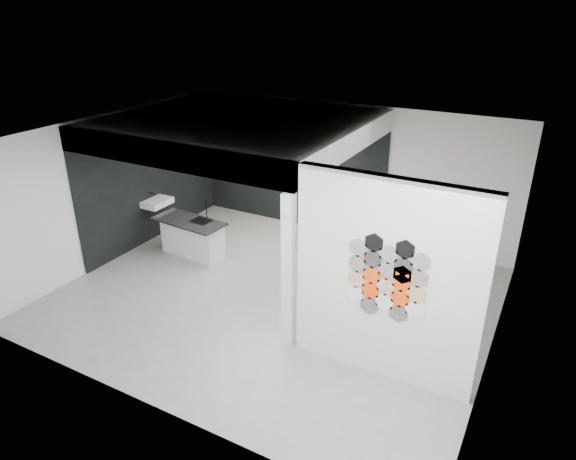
# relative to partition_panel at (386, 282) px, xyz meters

# --- Properties ---
(floor) EXTENTS (7.00, 6.00, 0.01)m
(floor) POSITION_rel_partition_panel_xyz_m (-2.23, 1.00, -1.40)
(floor) COLOR gray
(partition_panel) EXTENTS (2.45, 0.15, 2.80)m
(partition_panel) POSITION_rel_partition_panel_xyz_m (0.00, 0.00, 0.00)
(partition_panel) COLOR silver
(partition_panel) RESTS_ON floor
(bay_clad_back) EXTENTS (4.40, 0.04, 2.35)m
(bay_clad_back) POSITION_rel_partition_panel_xyz_m (-3.52, 3.97, -0.22)
(bay_clad_back) COLOR black
(bay_clad_back) RESTS_ON floor
(bay_clad_left) EXTENTS (0.04, 4.00, 2.35)m
(bay_clad_left) POSITION_rel_partition_panel_xyz_m (-5.70, 2.00, -0.22)
(bay_clad_left) COLOR black
(bay_clad_left) RESTS_ON floor
(bulkhead) EXTENTS (4.40, 4.00, 0.40)m
(bulkhead) POSITION_rel_partition_panel_xyz_m (-3.52, 2.00, 1.15)
(bulkhead) COLOR silver
(bulkhead) RESTS_ON corner_column
(corner_column) EXTENTS (0.16, 0.16, 2.35)m
(corner_column) POSITION_rel_partition_panel_xyz_m (-1.41, 0.00, -0.22)
(corner_column) COLOR silver
(corner_column) RESTS_ON floor
(fascia_beam) EXTENTS (4.40, 0.16, 0.40)m
(fascia_beam) POSITION_rel_partition_panel_xyz_m (-3.52, 0.08, 1.15)
(fascia_beam) COLOR silver
(fascia_beam) RESTS_ON corner_column
(wall_basin) EXTENTS (0.40, 0.60, 0.12)m
(wall_basin) POSITION_rel_partition_panel_xyz_m (-5.46, 1.80, -0.55)
(wall_basin) COLOR silver
(wall_basin) RESTS_ON bay_clad_left
(display_shelf) EXTENTS (3.00, 0.15, 0.04)m
(display_shelf) POSITION_rel_partition_panel_xyz_m (-3.43, 3.87, -0.10)
(display_shelf) COLOR black
(display_shelf) RESTS_ON bay_clad_back
(kitchen_island) EXTENTS (1.50, 0.76, 1.17)m
(kitchen_island) POSITION_rel_partition_panel_xyz_m (-4.42, 1.58, -1.00)
(kitchen_island) COLOR silver
(kitchen_island) RESTS_ON floor
(stockpot) EXTENTS (0.27, 0.27, 0.21)m
(stockpot) POSITION_rel_partition_panel_xyz_m (-4.35, 3.87, 0.02)
(stockpot) COLOR black
(stockpot) RESTS_ON display_shelf
(kettle) EXTENTS (0.25, 0.25, 0.16)m
(kettle) POSITION_rel_partition_panel_xyz_m (-2.16, 3.87, -0.00)
(kettle) COLOR black
(kettle) RESTS_ON display_shelf
(glass_bowl) EXTENTS (0.15, 0.15, 0.10)m
(glass_bowl) POSITION_rel_partition_panel_xyz_m (-2.08, 3.87, -0.03)
(glass_bowl) COLOR gray
(glass_bowl) RESTS_ON display_shelf
(glass_vase) EXTENTS (0.10, 0.10, 0.13)m
(glass_vase) POSITION_rel_partition_panel_xyz_m (-2.08, 3.87, -0.02)
(glass_vase) COLOR gray
(glass_vase) RESTS_ON display_shelf
(bottle_dark) EXTENTS (0.06, 0.06, 0.14)m
(bottle_dark) POSITION_rel_partition_panel_xyz_m (-3.55, 3.87, -0.01)
(bottle_dark) COLOR black
(bottle_dark) RESTS_ON display_shelf
(utensil_cup) EXTENTS (0.11, 0.11, 0.11)m
(utensil_cup) POSITION_rel_partition_panel_xyz_m (-4.04, 3.87, -0.03)
(utensil_cup) COLOR black
(utensil_cup) RESTS_ON display_shelf
(hex_tile_cluster) EXTENTS (1.04, 0.02, 1.16)m
(hex_tile_cluster) POSITION_rel_partition_panel_xyz_m (0.03, -0.09, 0.10)
(hex_tile_cluster) COLOR white
(hex_tile_cluster) RESTS_ON partition_panel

